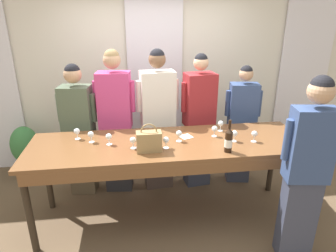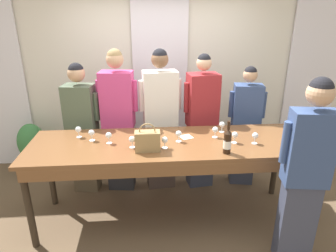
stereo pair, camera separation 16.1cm
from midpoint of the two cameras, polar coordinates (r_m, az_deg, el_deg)
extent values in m
plane|color=brown|center=(3.71, -1.10, -16.74)|extent=(18.00, 18.00, 0.00)
cube|color=silver|center=(4.59, -3.56, 10.12)|extent=(12.00, 0.06, 2.80)
cube|color=white|center=(4.54, -3.48, 9.27)|extent=(0.81, 0.03, 2.69)
cube|color=white|center=(5.27, 23.58, 9.24)|extent=(0.81, 0.03, 2.69)
cube|color=brown|center=(3.22, -1.22, -3.41)|extent=(2.97, 0.88, 0.04)
cube|color=brown|center=(2.88, -0.23, -8.40)|extent=(2.85, 0.03, 0.12)
cylinder|color=#2D2319|center=(3.31, -26.26, -14.70)|extent=(0.07, 0.07, 0.92)
cylinder|color=#2D2319|center=(3.57, 23.15, -11.35)|extent=(0.07, 0.07, 0.92)
cylinder|color=#2D2319|center=(3.90, -23.11, -8.49)|extent=(0.07, 0.07, 0.92)
cylinder|color=#2D2319|center=(4.13, 18.16, -6.11)|extent=(0.07, 0.07, 0.92)
cylinder|color=black|center=(3.00, 9.95, -3.03)|extent=(0.08, 0.08, 0.21)
cone|color=black|center=(2.95, 10.10, -0.81)|extent=(0.08, 0.08, 0.04)
cylinder|color=black|center=(2.93, 10.18, 0.33)|extent=(0.03, 0.03, 0.08)
cylinder|color=white|center=(3.00, 9.94, -3.21)|extent=(0.08, 0.08, 0.08)
cube|color=#997A4C|center=(2.98, -5.18, -2.99)|extent=(0.25, 0.12, 0.20)
torus|color=#997A4C|center=(2.94, -5.25, -1.06)|extent=(0.16, 0.01, 0.16)
cylinder|color=white|center=(3.28, 11.07, -2.86)|extent=(0.06, 0.06, 0.00)
cylinder|color=white|center=(3.27, 11.11, -2.34)|extent=(0.01, 0.01, 0.06)
sphere|color=white|center=(3.25, 11.18, -1.41)|extent=(0.06, 0.06, 0.06)
cylinder|color=white|center=(3.23, -5.99, -3.01)|extent=(0.06, 0.06, 0.00)
cylinder|color=white|center=(3.21, -6.01, -2.49)|extent=(0.01, 0.01, 0.06)
sphere|color=white|center=(3.19, -6.05, -1.54)|extent=(0.06, 0.06, 0.06)
cylinder|color=white|center=(3.10, -8.09, -4.20)|extent=(0.06, 0.06, 0.00)
cylinder|color=white|center=(3.08, -8.12, -3.66)|extent=(0.01, 0.01, 0.06)
sphere|color=white|center=(3.06, -8.18, -2.68)|extent=(0.06, 0.06, 0.06)
cylinder|color=white|center=(3.33, -15.70, -2.97)|extent=(0.06, 0.06, 0.00)
cylinder|color=white|center=(3.31, -15.75, -2.46)|extent=(0.01, 0.01, 0.06)
sphere|color=white|center=(3.29, -15.85, -1.54)|extent=(0.06, 0.06, 0.06)
sphere|color=maroon|center=(3.29, -15.84, -1.67)|extent=(0.04, 0.04, 0.04)
cylinder|color=white|center=(3.07, -1.88, -4.21)|extent=(0.06, 0.06, 0.00)
cylinder|color=white|center=(3.06, -1.89, -3.66)|extent=(0.01, 0.01, 0.06)
sphere|color=white|center=(3.03, -1.90, -2.67)|extent=(0.06, 0.06, 0.06)
cylinder|color=white|center=(3.38, 7.45, -1.93)|extent=(0.06, 0.06, 0.00)
cylinder|color=white|center=(3.37, 7.48, -1.43)|extent=(0.01, 0.01, 0.06)
sphere|color=white|center=(3.34, 7.52, -0.52)|extent=(0.06, 0.06, 0.06)
cylinder|color=white|center=(3.54, 8.64, -0.90)|extent=(0.06, 0.06, 0.00)
cylinder|color=white|center=(3.53, 8.67, -0.41)|extent=(0.01, 0.01, 0.06)
sphere|color=white|center=(3.51, 8.72, 0.47)|extent=(0.06, 0.06, 0.06)
sphere|color=maroon|center=(3.51, 8.71, 0.34)|extent=(0.04, 0.04, 0.04)
cylinder|color=white|center=(3.22, 0.67, -2.90)|extent=(0.06, 0.06, 0.00)
cylinder|color=white|center=(3.21, 0.67, -2.38)|extent=(0.01, 0.01, 0.06)
sphere|color=white|center=(3.19, 0.68, -1.43)|extent=(0.06, 0.06, 0.06)
cylinder|color=white|center=(3.45, -18.11, -2.35)|extent=(0.06, 0.06, 0.00)
cylinder|color=white|center=(3.44, -18.17, -1.86)|extent=(0.01, 0.01, 0.06)
sphere|color=white|center=(3.42, -18.28, -0.97)|extent=(0.06, 0.06, 0.06)
cylinder|color=white|center=(3.32, 14.67, -2.87)|extent=(0.06, 0.06, 0.00)
cylinder|color=white|center=(3.31, 14.73, -2.36)|extent=(0.01, 0.01, 0.06)
sphere|color=white|center=(3.29, 14.82, -1.44)|extent=(0.06, 0.06, 0.06)
cylinder|color=white|center=(3.22, -12.52, -3.44)|extent=(0.06, 0.06, 0.00)
cylinder|color=white|center=(3.21, -12.56, -2.92)|extent=(0.01, 0.01, 0.06)
sphere|color=white|center=(3.19, -12.64, -1.97)|extent=(0.06, 0.06, 0.06)
sphere|color=maroon|center=(3.19, -12.63, -2.11)|extent=(0.04, 0.04, 0.04)
cube|color=white|center=(3.34, 2.07, -2.04)|extent=(0.16, 0.16, 0.00)
cube|color=brown|center=(4.13, -16.99, -6.88)|extent=(0.34, 0.27, 0.80)
cube|color=#4C5B47|center=(3.85, -18.13, 2.63)|extent=(0.40, 0.31, 0.64)
sphere|color=tan|center=(3.74, -18.92, 9.25)|extent=(0.21, 0.21, 0.21)
sphere|color=black|center=(3.73, -18.99, 9.80)|extent=(0.18, 0.18, 0.18)
cylinder|color=#4C5B47|center=(3.78, -15.26, 3.35)|extent=(0.08, 0.08, 0.35)
cylinder|color=#4C5B47|center=(3.91, -21.06, 3.25)|extent=(0.08, 0.08, 0.35)
cube|color=#28282D|center=(4.05, -10.56, -6.12)|extent=(0.36, 0.25, 0.89)
cube|color=#C63D7A|center=(3.76, -11.37, 4.75)|extent=(0.43, 0.30, 0.70)
sphere|color=tan|center=(3.65, -11.93, 12.19)|extent=(0.21, 0.21, 0.21)
sphere|color=#93754C|center=(3.65, -11.98, 12.76)|extent=(0.18, 0.18, 0.18)
cylinder|color=#C63D7A|center=(3.71, -8.07, 5.59)|extent=(0.08, 0.08, 0.39)
cylinder|color=#C63D7A|center=(3.79, -14.71, 5.44)|extent=(0.08, 0.08, 0.39)
cube|color=#473833|center=(4.05, -2.98, -5.77)|extent=(0.38, 0.25, 0.89)
cube|color=silver|center=(3.76, -3.21, 5.10)|extent=(0.45, 0.29, 0.70)
sphere|color=brown|center=(3.65, -3.37, 12.54)|extent=(0.21, 0.21, 0.21)
sphere|color=black|center=(3.65, -3.39, 13.10)|extent=(0.18, 0.18, 0.18)
cylinder|color=silver|center=(3.79, 0.26, 6.09)|extent=(0.08, 0.08, 0.39)
cylinder|color=silver|center=(3.71, -6.79, 5.62)|extent=(0.08, 0.08, 0.39)
cube|color=#383D51|center=(4.13, 4.50, -5.44)|extent=(0.35, 0.27, 0.87)
cube|color=maroon|center=(3.84, 4.83, 4.95)|extent=(0.41, 0.32, 0.69)
sphere|color=#DBAD89|center=(3.74, 5.06, 11.92)|extent=(0.19, 0.19, 0.19)
sphere|color=black|center=(3.74, 5.07, 12.41)|extent=(0.16, 0.16, 0.16)
cylinder|color=maroon|center=(3.91, 7.76, 5.88)|extent=(0.08, 0.08, 0.38)
cylinder|color=maroon|center=(3.77, 1.84, 5.49)|extent=(0.08, 0.08, 0.38)
cube|color=#383D51|center=(4.30, 12.25, -5.35)|extent=(0.34, 0.24, 0.78)
cube|color=#334775|center=(4.04, 13.01, 3.58)|extent=(0.40, 0.29, 0.62)
sphere|color=tan|center=(3.94, 13.53, 9.58)|extent=(0.18, 0.18, 0.18)
sphere|color=black|center=(3.93, 13.57, 10.03)|extent=(0.16, 0.16, 0.16)
cylinder|color=#334775|center=(4.07, 15.86, 4.12)|extent=(0.08, 0.08, 0.34)
cylinder|color=#334775|center=(4.00, 10.22, 4.28)|extent=(0.08, 0.08, 0.34)
cube|color=#383D51|center=(3.21, 22.01, -15.87)|extent=(0.34, 0.22, 0.85)
cube|color=#334775|center=(2.84, 24.10, -3.39)|extent=(0.40, 0.26, 0.67)
sphere|color=tan|center=(2.69, 25.62, 5.97)|extent=(0.22, 0.22, 0.22)
sphere|color=black|center=(2.68, 25.75, 6.74)|extent=(0.19, 0.19, 0.19)
cylinder|color=#334775|center=(2.75, 20.27, -2.50)|extent=(0.08, 0.08, 0.37)
cylinder|color=#334775|center=(2.91, 28.00, -2.41)|extent=(0.08, 0.08, 0.37)
cylinder|color=#4C4C51|center=(4.89, -25.77, -7.25)|extent=(0.22, 0.22, 0.25)
ellipsoid|color=#38753D|center=(4.73, -26.49, -3.26)|extent=(0.38, 0.38, 0.55)
camera|label=1|loc=(0.08, -91.42, -0.55)|focal=32.00mm
camera|label=2|loc=(0.08, 88.58, 0.55)|focal=32.00mm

